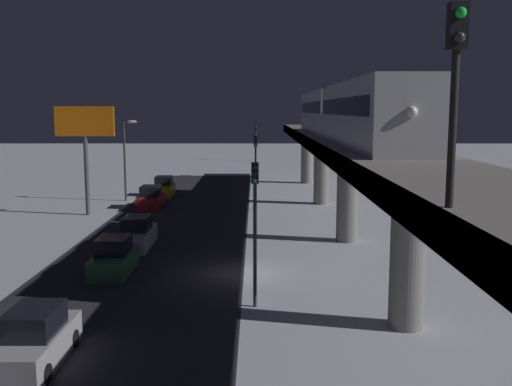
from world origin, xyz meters
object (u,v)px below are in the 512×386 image
object	(u,v)px
traffic_light_near	(255,213)
traffic_light_far	(256,145)
sedan_red	(151,199)
rail_signal	(456,70)
sedan_silver_2	(137,235)
commercial_billboard	(85,132)
traffic_light_distant	(256,136)
subway_train	(342,112)
sedan_silver	(35,342)
sedan_green	(114,259)
sedan_yellow	(164,188)
traffic_light_mid	(256,162)

from	to	relation	value
traffic_light_near	traffic_light_far	xyz separation A→B (m)	(0.00, -49.88, 0.00)
sedan_red	traffic_light_near	bearing A→B (deg)	109.53
rail_signal	sedan_silver_2	xyz separation A→B (m)	(11.44, -24.68, -8.62)
rail_signal	commercial_billboard	distance (m)	40.39
traffic_light_distant	traffic_light_far	bearing A→B (deg)	90.00
subway_train	sedan_silver_2	distance (m)	16.27
sedan_silver_2	traffic_light_near	world-z (taller)	traffic_light_near
sedan_silver_2	commercial_billboard	bearing A→B (deg)	-60.92
sedan_silver	traffic_light_far	size ratio (longest dim) A/B	0.73
subway_train	sedan_green	bearing A→B (deg)	38.52
subway_train	sedan_yellow	xyz separation A→B (m)	(15.34, -17.64, -7.67)
subway_train	sedan_green	distance (m)	18.93
traffic_light_mid	traffic_light_distant	size ratio (longest dim) A/B	1.00
subway_train	sedan_yellow	bearing A→B (deg)	-48.99
traffic_light_far	traffic_light_distant	distance (m)	24.94
sedan_silver_2	traffic_light_distant	bearing A→B (deg)	-96.74
sedan_red	traffic_light_mid	size ratio (longest dim) A/B	0.70
sedan_green	traffic_light_mid	xyz separation A→B (m)	(-7.50, -19.62, 3.40)
traffic_light_mid	traffic_light_distant	distance (m)	49.88
traffic_light_near	traffic_light_distant	world-z (taller)	same
traffic_light_far	traffic_light_distant	xyz separation A→B (m)	(0.00, -24.94, 0.00)
sedan_silver	sedan_green	xyz separation A→B (m)	(0.00, -11.19, 0.01)
rail_signal	sedan_green	bearing A→B (deg)	-58.44
sedan_yellow	traffic_light_near	bearing A→B (deg)	105.41
sedan_red	traffic_light_distant	distance (m)	49.59
sedan_yellow	commercial_billboard	size ratio (longest dim) A/B	0.47
traffic_light_far	commercial_billboard	bearing A→B (deg)	62.83
traffic_light_distant	sedan_red	bearing A→B (deg)	79.17
sedan_yellow	sedan_red	bearing A→B (deg)	90.00
subway_train	traffic_light_mid	distance (m)	11.53
sedan_green	traffic_light_near	world-z (taller)	traffic_light_near
rail_signal	sedan_yellow	size ratio (longest dim) A/B	0.97
traffic_light_near	rail_signal	bearing A→B (deg)	106.50
subway_train	traffic_light_near	size ratio (longest dim) A/B	5.76
sedan_yellow	sedan_silver_2	xyz separation A→B (m)	(-1.80, 22.37, 0.00)
rail_signal	traffic_light_mid	distance (m)	38.81
traffic_light_far	subway_train	bearing A→B (deg)	100.14
sedan_silver_2	traffic_light_near	size ratio (longest dim) A/B	0.73
sedan_silver	sedan_yellow	distance (m)	39.65
sedan_yellow	sedan_silver_2	distance (m)	22.45
sedan_red	commercial_billboard	size ratio (longest dim) A/B	0.51
rail_signal	traffic_light_mid	xyz separation A→B (m)	(3.94, -38.25, -5.22)
sedan_green	sedan_yellow	distance (m)	28.48
sedan_silver	traffic_light_mid	size ratio (longest dim) A/B	0.73
rail_signal	commercial_billboard	world-z (taller)	rail_signal
traffic_light_near	traffic_light_distant	bearing A→B (deg)	-90.00
traffic_light_distant	traffic_light_mid	bearing A→B (deg)	90.00
sedan_silver	traffic_light_near	bearing A→B (deg)	-141.96
sedan_yellow	traffic_light_far	world-z (taller)	traffic_light_far
sedan_green	sedan_yellow	world-z (taller)	same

